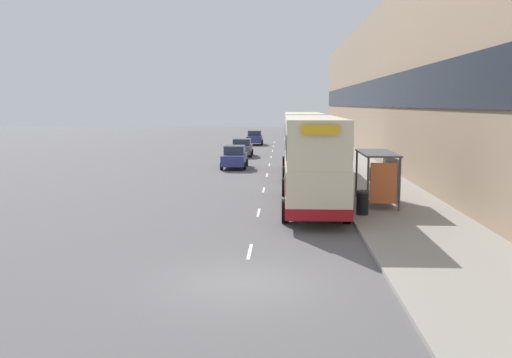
{
  "coord_description": "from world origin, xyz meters",
  "views": [
    {
      "loc": [
        1.07,
        -15.16,
        4.88
      ],
      "look_at": [
        -0.33,
        14.81,
        0.95
      ],
      "focal_mm": 40.0,
      "sensor_mm": 36.0,
      "label": 1
    }
  ],
  "objects_px": {
    "car_2": "(242,148)",
    "double_decker_bus_ahead": "(303,143)",
    "double_decker_bus_near": "(312,160)",
    "car_1": "(235,157)",
    "litter_bin": "(362,202)",
    "pedestrian_1": "(373,180)",
    "pedestrian_at_shelter": "(396,185)",
    "car_0": "(255,138)",
    "bus_shelter": "(382,168)"
  },
  "relations": [
    {
      "from": "car_2",
      "to": "double_decker_bus_ahead",
      "type": "bearing_deg",
      "value": 109.97
    },
    {
      "from": "double_decker_bus_near",
      "to": "double_decker_bus_ahead",
      "type": "xyz_separation_m",
      "value": [
        0.02,
        12.66,
        0.0
      ]
    },
    {
      "from": "car_1",
      "to": "litter_bin",
      "type": "height_order",
      "value": "car_1"
    },
    {
      "from": "pedestrian_1",
      "to": "litter_bin",
      "type": "bearing_deg",
      "value": -103.78
    },
    {
      "from": "double_decker_bus_near",
      "to": "litter_bin",
      "type": "distance_m",
      "value": 3.37
    },
    {
      "from": "car_2",
      "to": "litter_bin",
      "type": "relative_size",
      "value": 3.96
    },
    {
      "from": "double_decker_bus_near",
      "to": "pedestrian_at_shelter",
      "type": "relative_size",
      "value": 6.57
    },
    {
      "from": "car_0",
      "to": "car_2",
      "type": "relative_size",
      "value": 0.94
    },
    {
      "from": "bus_shelter",
      "to": "litter_bin",
      "type": "bearing_deg",
      "value": -115.67
    },
    {
      "from": "car_0",
      "to": "double_decker_bus_ahead",
      "type": "bearing_deg",
      "value": 99.12
    },
    {
      "from": "double_decker_bus_near",
      "to": "pedestrian_1",
      "type": "height_order",
      "value": "double_decker_bus_near"
    },
    {
      "from": "double_decker_bus_ahead",
      "to": "car_0",
      "type": "distance_m",
      "value": 30.62
    },
    {
      "from": "double_decker_bus_near",
      "to": "double_decker_bus_ahead",
      "type": "relative_size",
      "value": 1.0
    },
    {
      "from": "double_decker_bus_ahead",
      "to": "bus_shelter",
      "type": "bearing_deg",
      "value": -74.99
    },
    {
      "from": "double_decker_bus_near",
      "to": "litter_bin",
      "type": "relative_size",
      "value": 10.31
    },
    {
      "from": "car_0",
      "to": "car_1",
      "type": "bearing_deg",
      "value": 89.39
    },
    {
      "from": "bus_shelter",
      "to": "double_decker_bus_ahead",
      "type": "relative_size",
      "value": 0.39
    },
    {
      "from": "car_0",
      "to": "litter_bin",
      "type": "height_order",
      "value": "car_0"
    },
    {
      "from": "pedestrian_1",
      "to": "litter_bin",
      "type": "relative_size",
      "value": 1.65
    },
    {
      "from": "bus_shelter",
      "to": "double_decker_bus_ahead",
      "type": "bearing_deg",
      "value": 105.01
    },
    {
      "from": "double_decker_bus_near",
      "to": "car_2",
      "type": "distance_m",
      "value": 27.74
    },
    {
      "from": "double_decker_bus_ahead",
      "to": "car_1",
      "type": "distance_m",
      "value": 6.87
    },
    {
      "from": "car_2",
      "to": "double_decker_bus_near",
      "type": "bearing_deg",
      "value": 100.96
    },
    {
      "from": "double_decker_bus_near",
      "to": "car_2",
      "type": "relative_size",
      "value": 2.6
    },
    {
      "from": "double_decker_bus_near",
      "to": "double_decker_bus_ahead",
      "type": "bearing_deg",
      "value": 89.92
    },
    {
      "from": "car_1",
      "to": "pedestrian_at_shelter",
      "type": "relative_size",
      "value": 2.54
    },
    {
      "from": "double_decker_bus_ahead",
      "to": "car_1",
      "type": "bearing_deg",
      "value": 139.72
    },
    {
      "from": "bus_shelter",
      "to": "double_decker_bus_near",
      "type": "bearing_deg",
      "value": -172.61
    },
    {
      "from": "car_1",
      "to": "pedestrian_1",
      "type": "relative_size",
      "value": 2.41
    },
    {
      "from": "pedestrian_at_shelter",
      "to": "litter_bin",
      "type": "xyz_separation_m",
      "value": [
        -2.06,
        -3.14,
        -0.31
      ]
    },
    {
      "from": "car_1",
      "to": "car_0",
      "type": "bearing_deg",
      "value": -90.61
    },
    {
      "from": "bus_shelter",
      "to": "pedestrian_at_shelter",
      "type": "xyz_separation_m",
      "value": [
        0.84,
        0.59,
        -0.89
      ]
    },
    {
      "from": "pedestrian_at_shelter",
      "to": "pedestrian_1",
      "type": "distance_m",
      "value": 1.86
    },
    {
      "from": "bus_shelter",
      "to": "car_2",
      "type": "height_order",
      "value": "bus_shelter"
    },
    {
      "from": "double_decker_bus_ahead",
      "to": "pedestrian_at_shelter",
      "type": "bearing_deg",
      "value": -70.49
    },
    {
      "from": "bus_shelter",
      "to": "car_2",
      "type": "relative_size",
      "value": 1.01
    },
    {
      "from": "pedestrian_at_shelter",
      "to": "litter_bin",
      "type": "distance_m",
      "value": 3.77
    },
    {
      "from": "car_2",
      "to": "litter_bin",
      "type": "xyz_separation_m",
      "value": [
        7.34,
        -29.31,
        -0.16
      ]
    },
    {
      "from": "bus_shelter",
      "to": "car_0",
      "type": "relative_size",
      "value": 1.08
    },
    {
      "from": "car_2",
      "to": "pedestrian_at_shelter",
      "type": "bearing_deg",
      "value": 109.76
    },
    {
      "from": "double_decker_bus_near",
      "to": "pedestrian_at_shelter",
      "type": "height_order",
      "value": "double_decker_bus_near"
    },
    {
      "from": "double_decker_bus_near",
      "to": "car_0",
      "type": "relative_size",
      "value": 2.78
    },
    {
      "from": "car_0",
      "to": "pedestrian_at_shelter",
      "type": "bearing_deg",
      "value": 102.1
    },
    {
      "from": "double_decker_bus_near",
      "to": "double_decker_bus_ahead",
      "type": "distance_m",
      "value": 12.66
    },
    {
      "from": "pedestrian_1",
      "to": "car_0",
      "type": "bearing_deg",
      "value": 101.35
    },
    {
      "from": "litter_bin",
      "to": "car_1",
      "type": "bearing_deg",
      "value": 110.59
    },
    {
      "from": "car_0",
      "to": "litter_bin",
      "type": "bearing_deg",
      "value": 98.73
    },
    {
      "from": "pedestrian_at_shelter",
      "to": "pedestrian_1",
      "type": "xyz_separation_m",
      "value": [
        -0.9,
        1.62,
        0.05
      ]
    },
    {
      "from": "bus_shelter",
      "to": "car_2",
      "type": "bearing_deg",
      "value": 107.74
    },
    {
      "from": "double_decker_bus_near",
      "to": "pedestrian_1",
      "type": "distance_m",
      "value": 4.37
    }
  ]
}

